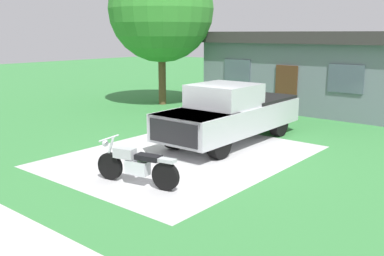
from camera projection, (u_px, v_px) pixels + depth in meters
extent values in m
plane|color=#398440|center=(184.00, 156.00, 12.29)|extent=(80.00, 80.00, 0.00)
cube|color=#BDBDBD|center=(184.00, 156.00, 12.29)|extent=(5.61, 7.24, 0.01)
cylinder|color=black|center=(110.00, 166.00, 10.26)|extent=(0.67, 0.25, 0.66)
cylinder|color=black|center=(165.00, 176.00, 9.54)|extent=(0.67, 0.25, 0.66)
cube|color=silver|center=(138.00, 167.00, 9.87)|extent=(0.60, 0.37, 0.32)
cube|color=#B7BABF|center=(125.00, 153.00, 9.97)|extent=(0.56, 0.36, 0.24)
cube|color=black|center=(148.00, 157.00, 9.67)|extent=(0.64, 0.39, 0.12)
cube|color=#B7BABF|center=(165.00, 160.00, 9.46)|extent=(0.51, 0.29, 0.08)
cylinder|color=silver|center=(110.00, 151.00, 10.18)|extent=(0.34, 0.12, 0.77)
cylinder|color=silver|center=(109.00, 138.00, 10.11)|extent=(0.18, 0.69, 0.04)
sphere|color=silver|center=(105.00, 143.00, 10.19)|extent=(0.16, 0.16, 0.16)
cylinder|color=black|center=(219.00, 144.00, 11.95)|extent=(0.31, 0.84, 0.84)
cylinder|color=black|center=(175.00, 135.00, 12.96)|extent=(0.31, 0.84, 0.84)
cylinder|color=black|center=(279.00, 124.00, 14.61)|extent=(0.31, 0.84, 0.84)
cylinder|color=black|center=(238.00, 118.00, 15.62)|extent=(0.31, 0.84, 0.84)
cube|color=#B7BABF|center=(231.00, 117.00, 13.74)|extent=(2.06, 5.62, 0.80)
cube|color=#B7BABF|center=(195.00, 117.00, 12.27)|extent=(1.92, 1.92, 0.20)
cube|color=#B7BABF|center=(224.00, 96.00, 13.27)|extent=(1.82, 1.92, 0.70)
cube|color=#3F4C56|center=(209.00, 102.00, 12.69)|extent=(1.70, 0.18, 0.60)
cube|color=black|center=(256.00, 104.00, 14.86)|extent=(1.93, 2.42, 0.50)
cube|color=black|center=(174.00, 133.00, 11.63)|extent=(1.70, 0.12, 0.64)
cylinder|color=brown|center=(162.00, 76.00, 20.97)|extent=(0.36, 0.36, 2.80)
sphere|color=#368A30|center=(161.00, 9.00, 20.29)|extent=(5.00, 5.00, 5.00)
cube|color=slate|center=(312.00, 75.00, 20.20)|extent=(9.00, 5.00, 3.00)
cube|color=#383333|center=(314.00, 37.00, 19.82)|extent=(9.60, 5.60, 0.50)
cube|color=#4C2D19|center=(286.00, 90.00, 18.39)|extent=(1.00, 0.08, 2.10)
cube|color=#4C5966|center=(237.00, 72.00, 19.82)|extent=(1.40, 0.06, 1.10)
cube|color=#4C5966|center=(346.00, 79.00, 16.68)|extent=(1.40, 0.06, 1.10)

